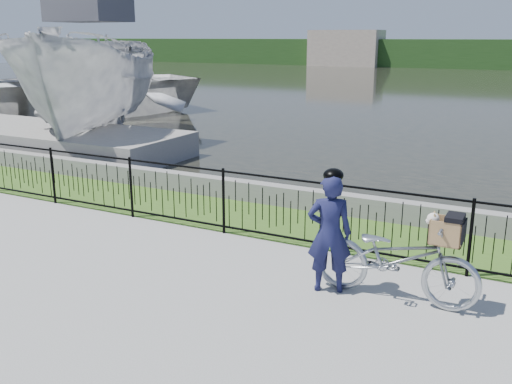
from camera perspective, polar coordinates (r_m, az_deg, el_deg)
The scene contains 11 objects.
ground at distance 8.16m, azimuth -2.87°, elevation -8.50°, with size 120.00×120.00×0.00m, color gray.
grass_strip at distance 10.33m, azimuth 4.41°, elevation -3.29°, with size 60.00×2.00×0.01m, color #3A5E1D.
water at distance 39.75m, azimuth 22.16°, elevation 9.44°, with size 120.00×120.00×0.00m, color black.
quay_wall at distance 11.16m, azimuth 6.45°, elevation -0.88°, with size 60.00×0.30×0.40m, color gray.
fence at distance 9.29m, azimuth 2.05°, elevation -1.71°, with size 14.00×0.06×1.15m, color black, non-canonical shape.
far_building_left at distance 68.03m, azimuth 9.00°, elevation 14.03°, with size 8.00×4.00×4.00m, color #A49483.
dock at distance 18.47m, azimuth -21.51°, elevation 5.07°, with size 10.00×3.00×0.70m, color gray.
bicycle_rig at distance 7.51m, azimuth 13.83°, elevation -6.41°, with size 2.13×0.74×1.26m.
cyclist at distance 7.52m, azimuth 7.36°, elevation -3.94°, with size 0.68×0.57×1.67m.
boat_near at distance 18.57m, azimuth -15.92°, elevation 10.40°, with size 7.21×9.64×5.31m.
boat_far at distance 25.81m, azimuth -19.16°, elevation 9.84°, with size 13.10×14.27×2.41m.
Camera 1 is at (3.79, -6.43, 3.29)m, focal length 40.00 mm.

